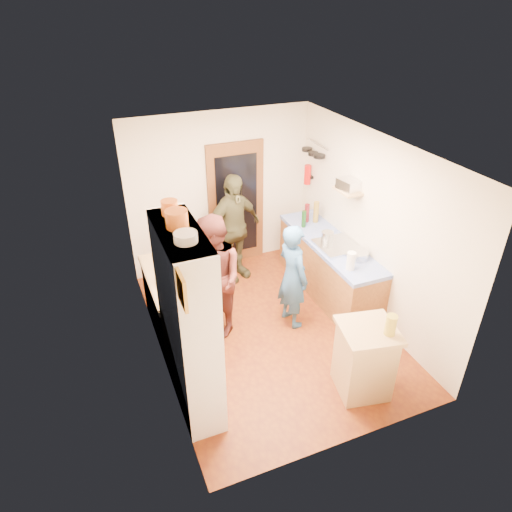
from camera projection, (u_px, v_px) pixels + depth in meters
floor at (269, 329)px, 6.42m from camera, size 3.00×4.00×0.02m
ceiling at (273, 147)px, 5.09m from camera, size 3.00×4.00×0.02m
wall_back at (220, 192)px, 7.36m from camera, size 3.00×0.02×2.60m
wall_front at (360, 349)px, 4.15m from camera, size 3.00×0.02×2.60m
wall_left at (151, 273)px, 5.26m from camera, size 0.02×4.00×2.60m
wall_right at (371, 228)px, 6.25m from camera, size 0.02×4.00×2.60m
door_frame at (236, 205)px, 7.54m from camera, size 0.95×0.06×2.10m
door_glass at (237, 205)px, 7.51m from camera, size 0.70×0.02×1.70m
hutch_body at (188, 323)px, 4.80m from camera, size 0.40×1.20×2.20m
hutch_top_shelf at (180, 232)px, 4.25m from camera, size 0.40×1.14×0.04m
plate_stack at (186, 237)px, 4.02m from camera, size 0.21×0.21×0.09m
orange_pot_a at (177, 219)px, 4.25m from camera, size 0.21×0.21×0.17m
orange_pot_b at (170, 208)px, 4.49m from camera, size 0.17×0.17×0.15m
left_counter_base at (175, 306)px, 6.17m from camera, size 0.60×1.40×0.85m
left_counter_top at (172, 278)px, 5.94m from camera, size 0.64×1.44×0.05m
toaster at (185, 291)px, 5.48m from camera, size 0.29×0.24×0.19m
kettle at (170, 276)px, 5.76m from camera, size 0.20×0.20×0.20m
orange_bowl at (175, 268)px, 6.04m from camera, size 0.19×0.19×0.08m
chopping_board at (164, 257)px, 6.35m from camera, size 0.31×0.23×0.02m
right_counter_base at (328, 269)px, 6.99m from camera, size 0.60×2.20×0.84m
right_counter_top at (330, 243)px, 6.77m from camera, size 0.62×2.22×0.06m
hob at (337, 246)px, 6.60m from camera, size 0.55×0.58×0.04m
pot_on_hob at (327, 236)px, 6.70m from camera, size 0.18×0.18×0.12m
bottle_a at (304, 219)px, 7.10m from camera, size 0.08×0.08×0.27m
bottle_b at (307, 213)px, 7.25m from camera, size 0.09×0.09×0.30m
bottle_c at (316, 212)px, 7.23m from camera, size 0.10×0.10×0.35m
paper_towel at (351, 261)px, 6.03m from camera, size 0.12×0.12×0.25m
mixing_bowl at (358, 255)px, 6.31m from camera, size 0.33×0.33×0.11m
island_base at (364, 361)px, 5.25m from camera, size 0.65×0.65×0.86m
island_top at (369, 331)px, 5.02m from camera, size 0.73×0.73×0.05m
cutting_board at (363, 327)px, 5.05m from camera, size 0.40×0.34×0.02m
oil_jar at (391, 325)px, 4.88m from camera, size 0.14×0.14×0.24m
pan_rail at (318, 144)px, 7.07m from camera, size 0.02×0.65×0.02m
pan_hang_a at (319, 156)px, 6.97m from camera, size 0.18×0.18×0.05m
pan_hang_b at (313, 154)px, 7.14m from camera, size 0.16×0.16×0.05m
pan_hang_c at (307, 149)px, 7.30m from camera, size 0.17×0.17×0.05m
wall_shelf at (348, 191)px, 6.36m from camera, size 0.26×0.42×0.03m
radio at (348, 185)px, 6.31m from camera, size 0.27×0.33×0.15m
ext_bracket at (311, 177)px, 7.51m from camera, size 0.06×0.10×0.04m
fire_extinguisher at (308, 175)px, 7.47m from camera, size 0.11×0.11×0.32m
picture_frame at (182, 290)px, 3.66m from camera, size 0.03×0.25×0.30m
person_hob at (295, 276)px, 6.18m from camera, size 0.45×0.61×1.53m
person_left at (215, 275)px, 6.03m from camera, size 0.80×0.95×1.73m
person_back at (234, 228)px, 7.14m from camera, size 1.12×0.74×1.78m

